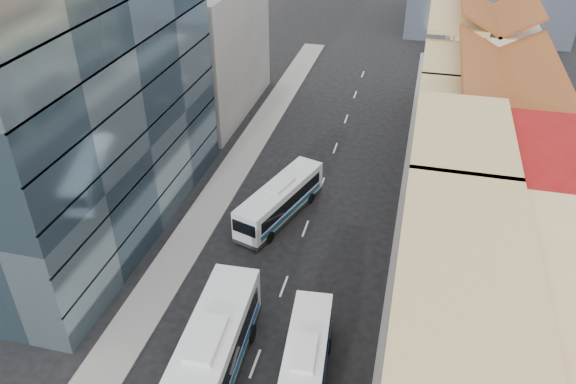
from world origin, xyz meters
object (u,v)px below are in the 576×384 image
(bus_right, at_px, (304,370))
(bus_left_near, at_px, (208,362))
(bus_left_far, at_px, (280,200))
(office_tower, at_px, (54,40))

(bus_right, bearing_deg, bus_left_near, -173.19)
(bus_left_near, bearing_deg, bus_left_far, 88.69)
(office_tower, bearing_deg, bus_right, -30.74)
(bus_left_far, bearing_deg, office_tower, -146.47)
(bus_left_near, xyz_separation_m, bus_left_far, (-0.40, 17.32, -0.40))
(bus_left_far, distance_m, bus_right, 17.17)
(office_tower, relative_size, bus_right, 3.00)
(bus_left_near, distance_m, bus_left_far, 17.33)
(office_tower, xyz_separation_m, bus_right, (20.22, -12.03, -13.40))
(bus_left_near, bearing_deg, bus_right, 9.26)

